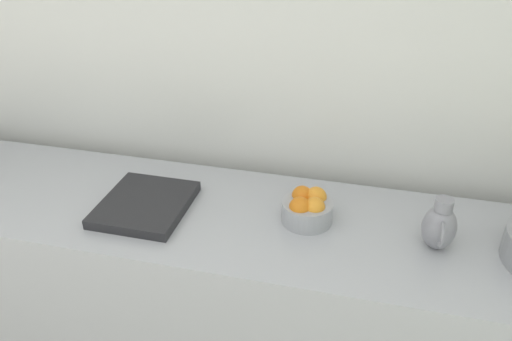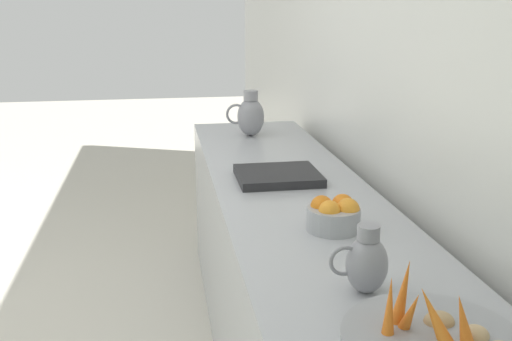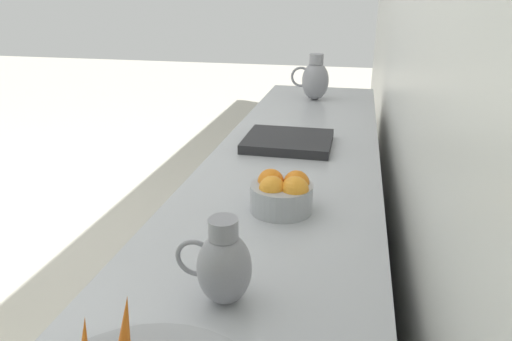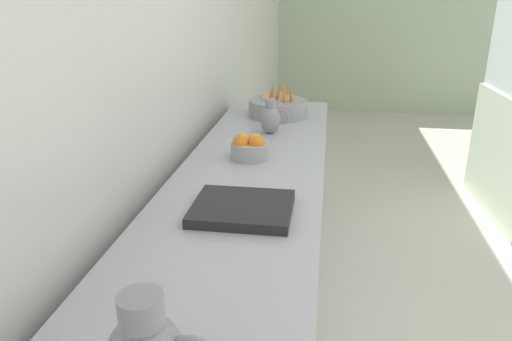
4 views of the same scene
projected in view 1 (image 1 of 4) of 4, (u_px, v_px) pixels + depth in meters
name	position (u px, v px, depth m)	size (l,w,h in m)	color
tile_wall_left	(394.00, 11.00, 1.71)	(0.10, 8.99, 3.00)	silver
prep_counter	(228.00, 302.00, 1.99)	(0.63, 3.03, 0.86)	#ADAFB5
orange_bowl	(308.00, 208.00, 1.71)	(0.18, 0.18, 0.11)	#9EA0A5
metal_pitcher_short	(439.00, 226.00, 1.57)	(0.15, 0.11, 0.18)	gray
counter_sink_basin	(145.00, 204.00, 1.79)	(0.34, 0.30, 0.04)	#232326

